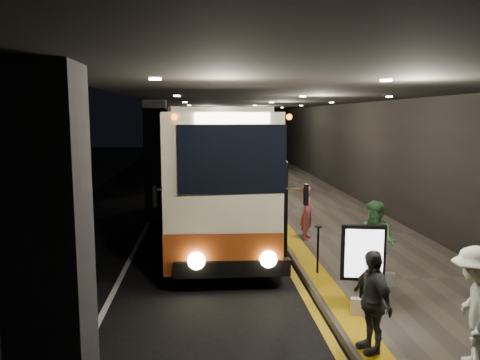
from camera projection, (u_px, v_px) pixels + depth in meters
name	position (u px, v px, depth m)	size (l,w,h in m)	color
ground	(197.00, 250.00, 13.45)	(90.00, 90.00, 0.00)	black
lane_line_white	(152.00, 215.00, 18.24)	(0.12, 50.00, 0.01)	silver
kerb_stripe_yellow	(258.00, 213.00, 18.57)	(0.18, 50.00, 0.01)	gold
sidewalk	(317.00, 210.00, 18.75)	(4.50, 50.00, 0.15)	#514C44
tactile_strip	(270.00, 209.00, 18.59)	(0.50, 50.00, 0.01)	gold
terminal_wall	(375.00, 137.00, 18.53)	(0.10, 50.00, 6.00)	black
support_columns	(156.00, 161.00, 16.98)	(0.80, 24.80, 4.40)	black
canopy	(262.00, 96.00, 17.95)	(9.00, 50.00, 0.40)	black
coach_main	(221.00, 173.00, 16.00)	(2.98, 12.66, 3.92)	beige
coach_second	(214.00, 146.00, 32.03)	(2.62, 11.95, 3.75)	beige
passenger_boarding	(307.00, 213.00, 14.04)	(0.59, 0.39, 1.61)	#C35B6E
passenger_waiting_green	(376.00, 244.00, 10.16)	(0.91, 0.56, 1.87)	#3E7043
passenger_waiting_white	(473.00, 307.00, 6.84)	(1.17, 0.55, 1.82)	white
passenger_waiting_grey	(372.00, 301.00, 7.30)	(0.96, 0.49, 1.64)	#49484D
bag_polka	(389.00, 279.00, 10.21)	(0.25, 0.11, 0.30)	black
bag_plain	(358.00, 307.00, 8.71)	(0.26, 0.15, 0.32)	silver
info_sign	(363.00, 255.00, 8.61)	(0.81, 0.25, 1.71)	black
stanchion_post	(318.00, 250.00, 10.98)	(0.05, 0.05, 1.13)	black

